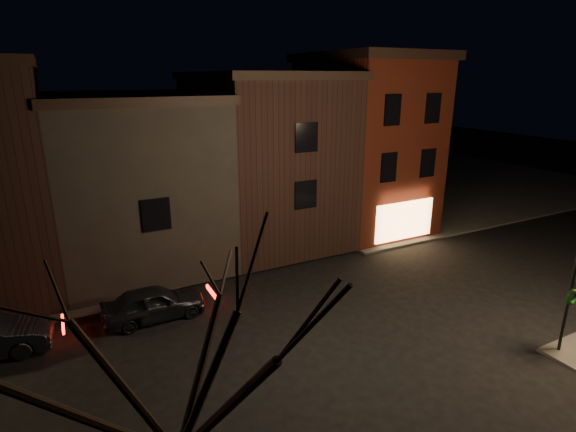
{
  "coord_description": "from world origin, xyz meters",
  "views": [
    {
      "loc": [
        -9.11,
        -13.13,
        9.3
      ],
      "look_at": [
        -0.13,
        4.2,
        3.2
      ],
      "focal_mm": 28.0,
      "sensor_mm": 36.0,
      "label": 1
    }
  ],
  "objects": [
    {
      "name": "corner_building",
      "position": [
        8.0,
        9.47,
        5.4
      ],
      "size": [
        6.5,
        8.5,
        10.5
      ],
      "color": "#51190E",
      "rests_on": "ground"
    },
    {
      "name": "sidewalk_far_right",
      "position": [
        20.0,
        20.0,
        0.06
      ],
      "size": [
        30.0,
        30.0,
        0.12
      ],
      "primitive_type": "cube",
      "color": "#2D2B28",
      "rests_on": "ground"
    },
    {
      "name": "traffic_signal",
      "position": [
        5.6,
        -5.51,
        2.81
      ],
      "size": [
        0.58,
        0.38,
        4.05
      ],
      "color": "black",
      "rests_on": "sidewalk_near_right"
    },
    {
      "name": "row_building_b",
      "position": [
        -5.75,
        10.5,
        4.33
      ],
      "size": [
        7.8,
        10.3,
        8.4
      ],
      "color": "black",
      "rests_on": "ground"
    },
    {
      "name": "row_building_a",
      "position": [
        1.5,
        10.5,
        4.83
      ],
      "size": [
        7.3,
        10.3,
        9.4
      ],
      "color": "black",
      "rests_on": "ground"
    },
    {
      "name": "parked_car_a",
      "position": [
        -6.5,
        3.51,
        0.68
      ],
      "size": [
        4.02,
        1.66,
        1.36
      ],
      "primitive_type": "imported",
      "rotation": [
        0.0,
        0.0,
        1.58
      ],
      "color": "black",
      "rests_on": "ground"
    },
    {
      "name": "bare_tree_left",
      "position": [
        -8.0,
        -7.0,
        5.43
      ],
      "size": [
        5.6,
        5.6,
        7.5
      ],
      "color": "black",
      "rests_on": "sidewalk_near_left"
    },
    {
      "name": "ground",
      "position": [
        0.0,
        0.0,
        0.0
      ],
      "size": [
        120.0,
        120.0,
        0.0
      ],
      "primitive_type": "plane",
      "color": "black",
      "rests_on": "ground"
    }
  ]
}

